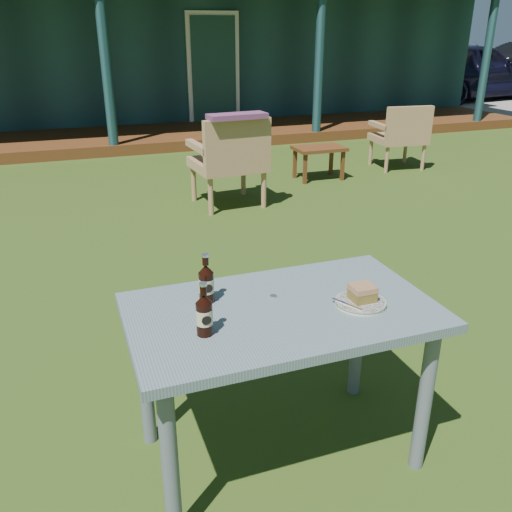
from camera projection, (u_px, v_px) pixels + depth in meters
name	position (u px, v px, depth m)	size (l,w,h in m)	color
ground	(193.00, 296.00, 3.78)	(80.00, 80.00, 0.00)	#334916
pavilion	(82.00, 34.00, 11.29)	(15.80, 8.30, 3.45)	#16363A
gravel_strip	(502.00, 98.00, 14.42)	(9.00, 6.00, 0.02)	gray
car_near	(468.00, 71.00, 13.71)	(1.70, 4.23, 1.44)	black
cafe_table	(282.00, 330.00, 2.15)	(1.20, 0.70, 0.72)	slate
plate	(360.00, 302.00, 2.13)	(0.20, 0.20, 0.01)	silver
cake_slice	(362.00, 293.00, 2.13)	(0.09, 0.09, 0.06)	brown
fork	(347.00, 304.00, 2.10)	(0.01, 0.14, 0.00)	silver
cola_bottle_near	(206.00, 283.00, 2.13)	(0.06, 0.06, 0.20)	black
cola_bottle_far	(204.00, 314.00, 1.90)	(0.06, 0.06, 0.20)	black
bottle_cap	(273.00, 296.00, 2.19)	(0.03, 0.03, 0.01)	silver
armchair_left	(231.00, 157.00, 5.47)	(0.73, 0.69, 0.93)	#A07950
armchair_right	(402.00, 133.00, 7.00)	(0.67, 0.64, 0.83)	#A07950
floral_throw	(237.00, 116.00, 5.15)	(0.57, 0.21, 0.05)	#663459
side_table	(319.00, 152.00, 6.57)	(0.60, 0.40, 0.40)	#552E14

